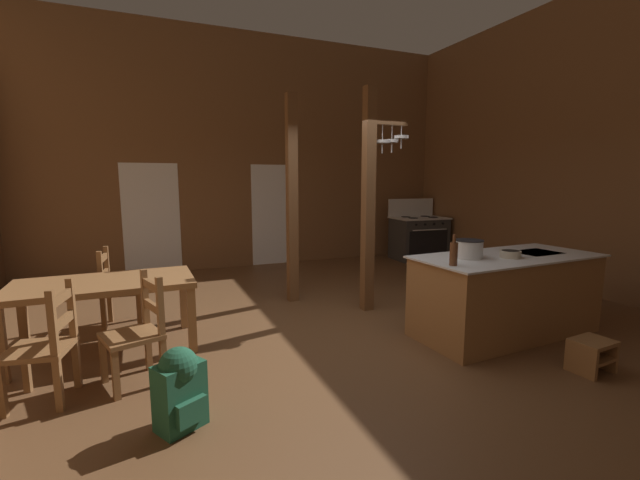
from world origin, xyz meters
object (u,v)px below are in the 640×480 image
Objects in this scene: ladderback_chair_near_window at (138,332)px; backpack at (180,386)px; stockpot_on_counter at (468,249)px; kitchen_island at (505,295)px; dining_table at (104,290)px; bottle_tall_on_counter at (454,253)px; mixing_bowl_on_counter at (510,254)px; ladderback_chair_by_post at (118,289)px; ladderback_chair_at_table_end at (46,347)px; stove_range at (418,237)px; step_stool at (592,353)px.

backpack is at bearing -71.97° from ladderback_chair_near_window.
ladderback_chair_near_window is at bearing 174.92° from stockpot_on_counter.
dining_table is at bearing 164.03° from kitchen_island.
mixing_bowl_on_counter is at bearing 6.02° from bottle_tall_on_counter.
ladderback_chair_by_post is at bearing 151.82° from stockpot_on_counter.
mixing_bowl_on_counter is at bearing -5.19° from ladderback_chair_at_table_end.
stove_range is at bearing 33.58° from ladderback_chair_near_window.
bottle_tall_on_counter is (-2.73, -4.29, 0.55)m from stove_range.
mixing_bowl_on_counter is (-0.07, 0.93, 0.77)m from step_stool.
step_stool is at bearing -42.07° from bottle_tall_on_counter.
kitchen_island is 2.32× the size of ladderback_chair_near_window.
ladderback_chair_by_post is at bearing 145.39° from bottle_tall_on_counter.
bottle_tall_on_counter reaches higher than ladderback_chair_by_post.
stove_range is 4.26× the size of bottle_tall_on_counter.
stockpot_on_counter is (-0.50, 1.09, 0.83)m from step_stool.
bottle_tall_on_counter is at bearing 137.93° from step_stool.
bottle_tall_on_counter is (3.21, -1.39, 0.38)m from dining_table.
stove_range is 3.46× the size of step_stool.
bottle_tall_on_counter reaches higher than backpack.
stove_range is 2.21× the size of backpack.
kitchen_island is 4.53m from ladderback_chair_by_post.
ladderback_chair_at_table_end is at bearing 176.67° from stockpot_on_counter.
ladderback_chair_at_table_end is at bearing -148.85° from stove_range.
stove_range is at bearing 31.15° from ladderback_chair_at_table_end.
step_stool is 1.46m from stockpot_on_counter.
bottle_tall_on_counter is at bearing -173.98° from mixing_bowl_on_counter.
stockpot_on_counter is at bearing -28.18° from ladderback_chair_by_post.
backpack is 3.17m from stockpot_on_counter.
step_stool is at bearing -90.86° from kitchen_island.
mixing_bowl_on_counter is (-0.08, -0.11, 0.49)m from kitchen_island.
kitchen_island is at bearing -113.59° from stove_range.
ladderback_chair_at_table_end is at bearing -103.82° from ladderback_chair_by_post.
mixing_bowl_on_counter is at bearing -127.29° from kitchen_island.
dining_table is at bearing 162.28° from mixing_bowl_on_counter.
bottle_tall_on_counter is (-0.94, -0.20, 0.58)m from kitchen_island.
ladderback_chair_near_window is 1.63m from ladderback_chair_by_post.
kitchen_island is 3.70× the size of backpack.
ladderback_chair_near_window is 0.90m from backpack.
step_stool is at bearing -19.97° from ladderback_chair_near_window.
stove_range is 3.48× the size of stockpot_on_counter.
kitchen_island is 5.80× the size of stockpot_on_counter.
stove_range reaches higher than ladderback_chair_near_window.
dining_table is 5.56× the size of bottle_tall_on_counter.
backpack reaches higher than step_stool.
dining_table is 0.91m from ladderback_chair_near_window.
ladderback_chair_at_table_end is 1.59× the size of backpack.
stockpot_on_counter is 1.73× the size of mixing_bowl_on_counter.
mixing_bowl_on_counter reaches higher than ladderback_chair_by_post.
backpack is (0.59, -1.68, -0.34)m from dining_table.
bottle_tall_on_counter reaches higher than ladderback_chair_near_window.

